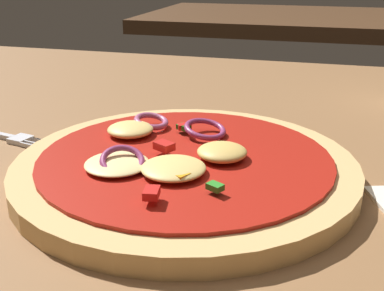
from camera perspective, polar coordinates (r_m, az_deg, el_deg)
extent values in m
cube|color=brown|center=(0.44, -1.64, -4.05)|extent=(1.44, 0.92, 0.04)
cylinder|color=tan|center=(0.39, -0.80, -2.66)|extent=(0.28, 0.28, 0.02)
cylinder|color=#A81C11|center=(0.39, -0.80, -1.41)|extent=(0.24, 0.24, 0.00)
ellipsoid|color=#E5BC60|center=(0.38, 3.55, -0.76)|extent=(0.04, 0.04, 0.01)
ellipsoid|color=#F4DB8E|center=(0.37, -8.81, -2.11)|extent=(0.05, 0.05, 0.01)
ellipsoid|color=#EFCC72|center=(0.36, -2.19, -2.65)|extent=(0.05, 0.05, 0.01)
ellipsoid|color=#EFCC72|center=(0.44, -7.21, 1.93)|extent=(0.04, 0.04, 0.01)
torus|color=#93386B|center=(0.37, -8.18, -1.82)|extent=(0.05, 0.05, 0.02)
torus|color=#93386B|center=(0.43, 1.53, 1.94)|extent=(0.05, 0.05, 0.01)
torus|color=#B25984|center=(0.45, -4.81, 2.87)|extent=(0.04, 0.04, 0.01)
cube|color=orange|center=(0.34, -1.16, -3.66)|extent=(0.01, 0.01, 0.00)
cube|color=red|center=(0.39, -2.94, -0.10)|extent=(0.02, 0.02, 0.01)
cube|color=red|center=(0.44, -1.55, 2.33)|extent=(0.01, 0.01, 0.00)
cube|color=#2D8C28|center=(0.33, 2.72, -4.86)|extent=(0.01, 0.01, 0.00)
cube|color=red|center=(0.32, -4.79, -5.57)|extent=(0.01, 0.02, 0.01)
cube|color=#2D8C28|center=(0.44, -1.02, 2.19)|extent=(0.01, 0.01, 0.00)
cube|color=silver|center=(0.50, -19.54, 0.63)|extent=(0.02, 0.02, 0.01)
cube|color=silver|center=(0.47, -17.85, -0.23)|extent=(0.04, 0.01, 0.00)
cube|color=silver|center=(0.48, -17.39, -0.01)|extent=(0.04, 0.01, 0.00)
cube|color=silver|center=(0.48, -16.93, 0.20)|extent=(0.04, 0.01, 0.00)
cube|color=silver|center=(0.48, -16.49, 0.42)|extent=(0.04, 0.01, 0.00)
cube|color=#4C301C|center=(1.62, 8.91, 14.39)|extent=(0.75, 0.58, 0.04)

